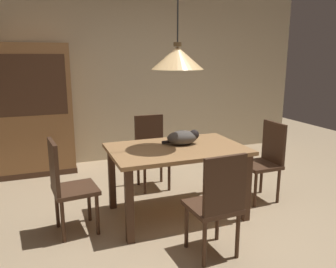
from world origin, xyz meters
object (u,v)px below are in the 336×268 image
(chair_near_front, at_px, (217,201))
(chair_left_side, at_px, (66,183))
(chair_far_back, at_px, (151,148))
(chair_right_side, at_px, (266,158))
(hutch_bookcase, at_px, (31,113))
(pendant_lamp, at_px, (177,58))
(cat_sleeping, at_px, (183,137))
(dining_table, at_px, (177,156))

(chair_near_front, relative_size, chair_left_side, 1.00)
(chair_far_back, distance_m, chair_right_side, 1.43)
(hutch_bookcase, bearing_deg, chair_left_side, -81.17)
(chair_left_side, relative_size, pendant_lamp, 0.72)
(chair_near_front, distance_m, cat_sleeping, 1.02)
(pendant_lamp, bearing_deg, dining_table, 180.00)
(chair_right_side, bearing_deg, chair_near_front, -141.96)
(chair_left_side, xyz_separation_m, cat_sleeping, (1.24, 0.09, 0.32))
(chair_right_side, distance_m, hutch_bookcase, 3.23)
(cat_sleeping, bearing_deg, chair_left_side, -175.61)
(hutch_bookcase, bearing_deg, dining_table, -53.56)
(chair_near_front, distance_m, chair_left_side, 1.43)
(dining_table, distance_m, chair_left_side, 1.14)
(chair_far_back, xyz_separation_m, pendant_lamp, (-0.00, -0.88, 1.15))
(dining_table, xyz_separation_m, chair_right_side, (1.13, 0.00, -0.14))
(dining_table, bearing_deg, pendant_lamp, 0.00)
(chair_near_front, height_order, pendant_lamp, pendant_lamp)
(chair_right_side, bearing_deg, dining_table, -179.93)
(dining_table, xyz_separation_m, pendant_lamp, (0.00, 0.00, 1.01))
(pendant_lamp, bearing_deg, cat_sleeping, 38.31)
(chair_far_back, relative_size, hutch_bookcase, 0.50)
(chair_far_back, relative_size, chair_left_side, 1.00)
(chair_far_back, distance_m, pendant_lamp, 1.45)
(chair_right_side, bearing_deg, chair_left_side, -179.76)
(chair_near_front, xyz_separation_m, chair_left_side, (-1.13, 0.87, 0.00))
(cat_sleeping, bearing_deg, chair_near_front, -96.24)
(pendant_lamp, distance_m, hutch_bookcase, 2.53)
(dining_table, xyz_separation_m, chair_far_back, (0.00, 0.88, -0.14))
(dining_table, height_order, cat_sleeping, cat_sleeping)
(chair_right_side, height_order, pendant_lamp, pendant_lamp)
(dining_table, xyz_separation_m, cat_sleeping, (0.11, 0.09, 0.18))
(chair_far_back, distance_m, chair_left_side, 1.44)
(chair_left_side, bearing_deg, chair_far_back, 38.13)
(chair_far_back, xyz_separation_m, cat_sleeping, (0.11, -0.79, 0.32))
(dining_table, distance_m, pendant_lamp, 1.01)
(cat_sleeping, bearing_deg, pendant_lamp, -141.69)
(chair_near_front, bearing_deg, chair_left_side, 142.46)
(pendant_lamp, bearing_deg, chair_far_back, 89.89)
(dining_table, bearing_deg, chair_left_side, -179.58)
(dining_table, xyz_separation_m, chair_left_side, (-1.13, -0.01, -0.14))
(dining_table, distance_m, cat_sleeping, 0.23)
(chair_left_side, bearing_deg, cat_sleeping, 4.39)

